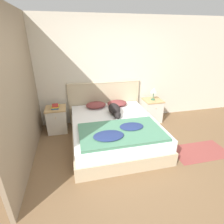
{
  "coord_description": "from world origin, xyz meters",
  "views": [
    {
      "loc": [
        -0.92,
        -2.13,
        2.1
      ],
      "look_at": [
        -0.14,
        1.21,
        0.6
      ],
      "focal_mm": 28.0,
      "sensor_mm": 36.0,
      "label": 1
    }
  ],
  "objects_px": {
    "book_stack": "(55,107)",
    "table_lamp": "(154,91)",
    "nightstand_right": "(152,110)",
    "pillow_left": "(96,105)",
    "dog": "(115,110)",
    "bed": "(114,131)",
    "pillow_right": "(117,103)",
    "nightstand_left": "(57,119)"
  },
  "relations": [
    {
      "from": "book_stack",
      "to": "table_lamp",
      "type": "distance_m",
      "value": 2.41
    },
    {
      "from": "nightstand_left",
      "to": "pillow_right",
      "type": "distance_m",
      "value": 1.49
    },
    {
      "from": "bed",
      "to": "table_lamp",
      "type": "xyz_separation_m",
      "value": [
        1.2,
        0.74,
        0.59
      ]
    },
    {
      "from": "nightstand_right",
      "to": "pillow_left",
      "type": "distance_m",
      "value": 1.49
    },
    {
      "from": "bed",
      "to": "pillow_left",
      "type": "height_order",
      "value": "pillow_left"
    },
    {
      "from": "pillow_right",
      "to": "book_stack",
      "type": "xyz_separation_m",
      "value": [
        -1.46,
        -0.06,
        0.07
      ]
    },
    {
      "from": "nightstand_right",
      "to": "nightstand_left",
      "type": "bearing_deg",
      "value": 180.0
    },
    {
      "from": "dog",
      "to": "bed",
      "type": "bearing_deg",
      "value": -105.28
    },
    {
      "from": "nightstand_left",
      "to": "table_lamp",
      "type": "xyz_separation_m",
      "value": [
        2.4,
        -0.0,
        0.54
      ]
    },
    {
      "from": "bed",
      "to": "book_stack",
      "type": "relative_size",
      "value": 8.73
    },
    {
      "from": "pillow_left",
      "to": "dog",
      "type": "distance_m",
      "value": 0.59
    },
    {
      "from": "bed",
      "to": "book_stack",
      "type": "distance_m",
      "value": 1.46
    },
    {
      "from": "dog",
      "to": "table_lamp",
      "type": "height_order",
      "value": "table_lamp"
    },
    {
      "from": "bed",
      "to": "book_stack",
      "type": "bearing_deg",
      "value": 148.64
    },
    {
      "from": "book_stack",
      "to": "pillow_left",
      "type": "bearing_deg",
      "value": 3.58
    },
    {
      "from": "table_lamp",
      "to": "pillow_right",
      "type": "bearing_deg",
      "value": 176.88
    },
    {
      "from": "dog",
      "to": "book_stack",
      "type": "height_order",
      "value": "dog"
    },
    {
      "from": "dog",
      "to": "book_stack",
      "type": "xyz_separation_m",
      "value": [
        -1.28,
        0.42,
        0.03
      ]
    },
    {
      "from": "nightstand_right",
      "to": "pillow_right",
      "type": "height_order",
      "value": "pillow_right"
    },
    {
      "from": "nightstand_left",
      "to": "book_stack",
      "type": "bearing_deg",
      "value": -77.03
    },
    {
      "from": "nightstand_right",
      "to": "table_lamp",
      "type": "bearing_deg",
      "value": -90.0
    },
    {
      "from": "pillow_left",
      "to": "table_lamp",
      "type": "xyz_separation_m",
      "value": [
        1.47,
        -0.05,
        0.27
      ]
    },
    {
      "from": "bed",
      "to": "nightstand_right",
      "type": "xyz_separation_m",
      "value": [
        1.2,
        0.74,
        0.05
      ]
    },
    {
      "from": "bed",
      "to": "nightstand_right",
      "type": "bearing_deg",
      "value": 31.6
    },
    {
      "from": "pillow_left",
      "to": "nightstand_right",
      "type": "bearing_deg",
      "value": -1.97
    },
    {
      "from": "pillow_right",
      "to": "book_stack",
      "type": "relative_size",
      "value": 2.04
    },
    {
      "from": "nightstand_right",
      "to": "dog",
      "type": "xyz_separation_m",
      "value": [
        -1.12,
        -0.43,
        0.3
      ]
    },
    {
      "from": "nightstand_right",
      "to": "table_lamp",
      "type": "relative_size",
      "value": 1.85
    },
    {
      "from": "nightstand_left",
      "to": "pillow_left",
      "type": "xyz_separation_m",
      "value": [
        0.94,
        0.05,
        0.26
      ]
    },
    {
      "from": "bed",
      "to": "pillow_right",
      "type": "bearing_deg",
      "value": 71.39
    },
    {
      "from": "pillow_left",
      "to": "dog",
      "type": "relative_size",
      "value": 0.72
    },
    {
      "from": "table_lamp",
      "to": "dog",
      "type": "bearing_deg",
      "value": -159.1
    },
    {
      "from": "pillow_right",
      "to": "nightstand_right",
      "type": "bearing_deg",
      "value": -3.08
    },
    {
      "from": "dog",
      "to": "book_stack",
      "type": "distance_m",
      "value": 1.35
    },
    {
      "from": "book_stack",
      "to": "dog",
      "type": "bearing_deg",
      "value": -18.06
    },
    {
      "from": "nightstand_left",
      "to": "pillow_right",
      "type": "bearing_deg",
      "value": 1.97
    },
    {
      "from": "bed",
      "to": "dog",
      "type": "height_order",
      "value": "dog"
    },
    {
      "from": "nightstand_right",
      "to": "book_stack",
      "type": "relative_size",
      "value": 2.5
    },
    {
      "from": "book_stack",
      "to": "table_lamp",
      "type": "height_order",
      "value": "table_lamp"
    },
    {
      "from": "nightstand_left",
      "to": "dog",
      "type": "relative_size",
      "value": 0.88
    },
    {
      "from": "bed",
      "to": "dog",
      "type": "distance_m",
      "value": 0.48
    },
    {
      "from": "nightstand_left",
      "to": "pillow_left",
      "type": "relative_size",
      "value": 1.23
    }
  ]
}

